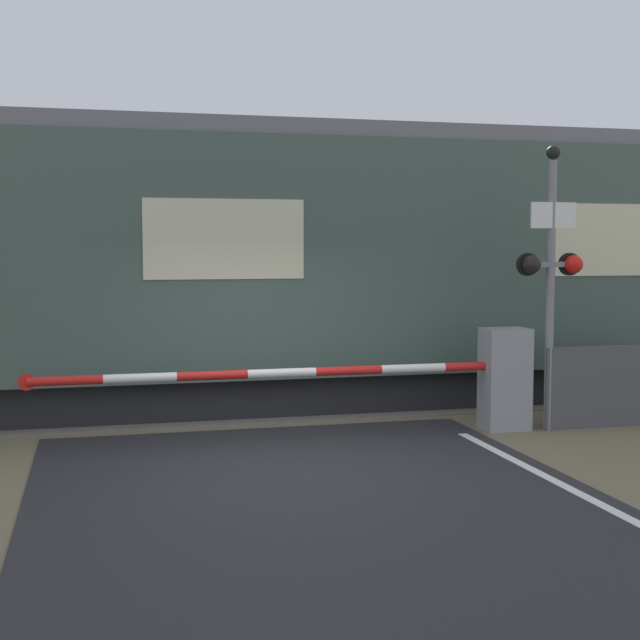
# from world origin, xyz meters

# --- Properties ---
(ground_plane) EXTENTS (80.00, 80.00, 0.00)m
(ground_plane) POSITION_xyz_m (0.00, 0.00, 0.00)
(ground_plane) COLOR #6B6047
(track_bed) EXTENTS (36.00, 3.20, 0.13)m
(track_bed) POSITION_xyz_m (0.00, 3.88, 0.02)
(track_bed) COLOR #666056
(track_bed) RESTS_ON ground_plane
(train) EXTENTS (21.60, 3.01, 4.19)m
(train) POSITION_xyz_m (-0.35, 3.88, 2.14)
(train) COLOR black
(train) RESTS_ON ground_plane
(crossing_barrier) EXTENTS (6.44, 0.44, 1.35)m
(crossing_barrier) POSITION_xyz_m (2.69, 1.23, 0.71)
(crossing_barrier) COLOR gray
(crossing_barrier) RESTS_ON ground_plane
(signal_post) EXTENTS (0.91, 0.26, 3.73)m
(signal_post) POSITION_xyz_m (3.74, 1.03, 2.13)
(signal_post) COLOR gray
(signal_post) RESTS_ON ground_plane
(roadside_fence) EXTENTS (2.81, 0.06, 1.10)m
(roadside_fence) POSITION_xyz_m (5.10, 1.02, 0.55)
(roadside_fence) COLOR #4C4C51
(roadside_fence) RESTS_ON ground_plane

